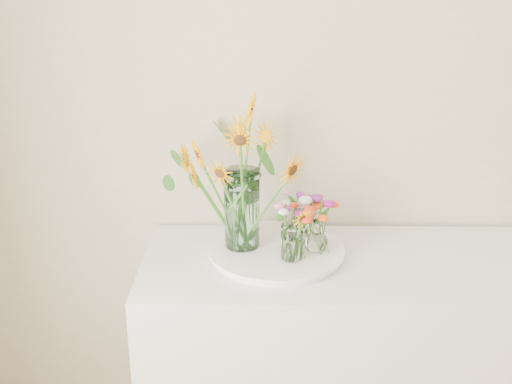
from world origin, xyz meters
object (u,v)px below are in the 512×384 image
counter (337,369)px  small_vase_b (317,235)px  tray (276,252)px  mason_jar (242,209)px  small_vase_c (301,226)px  small_vase_a (292,242)px

counter → small_vase_b: small_vase_b is taller
tray → mason_jar: mason_jar is taller
small_vase_c → mason_jar: bearing=-165.6°
mason_jar → small_vase_c: 0.23m
counter → small_vase_a: (-0.18, -0.04, 0.54)m
mason_jar → small_vase_b: size_ratio=2.47×
tray → small_vase_a: 0.12m
tray → small_vase_b: (0.14, -0.01, 0.07)m
tray → small_vase_a: (0.05, -0.08, 0.08)m
counter → small_vase_a: 0.57m
small_vase_b → small_vase_a: bearing=-141.5°
counter → tray: tray is taller
counter → small_vase_a: small_vase_a is taller
counter → mason_jar: 0.71m
mason_jar → small_vase_b: bearing=-6.1°
mason_jar → small_vase_b: 0.28m
counter → tray: size_ratio=3.07×
small_vase_a → mason_jar: bearing=150.1°
mason_jar → counter: bearing=-9.0°
counter → small_vase_b: size_ratio=12.03×
small_vase_a → small_vase_c: 0.16m
tray → small_vase_b: bearing=-3.2°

